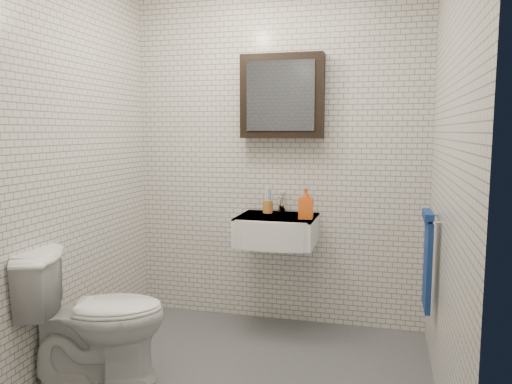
# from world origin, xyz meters

# --- Properties ---
(ground) EXTENTS (2.20, 2.00, 0.01)m
(ground) POSITION_xyz_m (0.00, 0.00, 0.01)
(ground) COLOR #494B50
(ground) RESTS_ON ground
(room_shell) EXTENTS (2.22, 2.02, 2.51)m
(room_shell) POSITION_xyz_m (0.00, 0.00, 1.47)
(room_shell) COLOR silver
(room_shell) RESTS_ON ground
(washbasin) EXTENTS (0.55, 0.50, 0.20)m
(washbasin) POSITION_xyz_m (0.05, 0.73, 0.76)
(washbasin) COLOR white
(washbasin) RESTS_ON room_shell
(faucet) EXTENTS (0.06, 0.20, 0.15)m
(faucet) POSITION_xyz_m (0.05, 0.93, 0.92)
(faucet) COLOR silver
(faucet) RESTS_ON washbasin
(mirror_cabinet) EXTENTS (0.60, 0.15, 0.60)m
(mirror_cabinet) POSITION_xyz_m (0.05, 0.93, 1.70)
(mirror_cabinet) COLOR black
(mirror_cabinet) RESTS_ON room_shell
(towel_rail) EXTENTS (0.09, 0.30, 0.58)m
(towel_rail) POSITION_xyz_m (1.04, 0.35, 0.72)
(towel_rail) COLOR silver
(towel_rail) RESTS_ON room_shell
(toothbrush_cup) EXTENTS (0.09, 0.09, 0.20)m
(toothbrush_cup) POSITION_xyz_m (-0.05, 0.89, 0.90)
(toothbrush_cup) COLOR #BE712F
(toothbrush_cup) RESTS_ON washbasin
(soap_bottle) EXTENTS (0.10, 0.10, 0.21)m
(soap_bottle) POSITION_xyz_m (0.27, 0.72, 0.96)
(soap_bottle) COLOR orange
(soap_bottle) RESTS_ON washbasin
(toilet) EXTENTS (0.89, 0.70, 0.79)m
(toilet) POSITION_xyz_m (-0.80, -0.22, 0.40)
(toilet) COLOR white
(toilet) RESTS_ON ground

